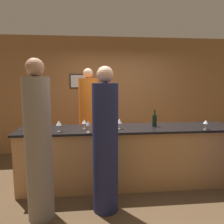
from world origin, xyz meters
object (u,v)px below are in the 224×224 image
object	(u,v)px
guest_2	(39,146)
wine_bottle_0	(154,120)
bartender	(89,123)
guest_0	(105,145)

from	to	relation	value
guest_2	wine_bottle_0	size ratio (longest dim) A/B	7.06
bartender	guest_0	bearing A→B (deg)	98.25
guest_0	guest_2	bearing A→B (deg)	-173.98
bartender	guest_0	world-z (taller)	bartender
guest_2	wine_bottle_0	bearing A→B (deg)	25.99
guest_0	guest_2	distance (m)	0.84
guest_2	bartender	bearing A→B (deg)	69.13
guest_0	wine_bottle_0	size ratio (longest dim) A/B	6.77
bartender	wine_bottle_0	world-z (taller)	bartender
guest_0	wine_bottle_0	bearing A→B (deg)	40.26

